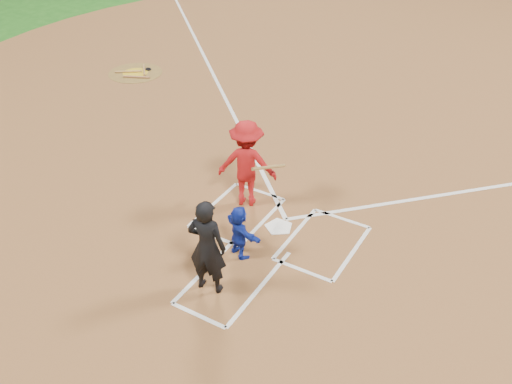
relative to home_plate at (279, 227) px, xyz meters
The scene contains 13 objects.
ground 0.02m from the home_plate, ahead, with size 120.00×120.00×0.00m, color #1B5715.
home_plate_dirt 6.00m from the home_plate, 90.00° to the left, with size 28.00×28.00×0.01m, color brown.
home_plate is the anchor object (origin of this frame).
on_deck_circle 9.13m from the home_plate, 148.76° to the left, with size 1.70×1.70×0.01m, color brown.
on_deck_logo 9.13m from the home_plate, 148.76° to the left, with size 0.80×0.80×0.00m, color gold.
on_deck_bat_a 9.13m from the home_plate, 146.93° to the left, with size 0.06×0.06×0.84m, color #AB763E.
on_deck_bat_b 9.25m from the home_plate, 149.93° to the left, with size 0.06×0.06×0.84m, color #AA783E.
on_deck_bat_c 8.71m from the home_plate, 149.42° to the left, with size 0.06×0.06×0.84m, color #A4673C.
bat_weight_donut 9.17m from the home_plate, 145.98° to the left, with size 0.19×0.19×0.05m, color black.
catcher 1.26m from the home_plate, 101.91° to the right, with size 1.00×0.32×1.08m, color #152CAC.
umpire 2.34m from the home_plate, 95.86° to the right, with size 0.67×0.44×1.84m, color black.
chalk_markings 5.29m from the home_plate, 90.00° to the left, with size 28.35×17.32×0.01m.
batter_at_plate 1.46m from the home_plate, 156.62° to the left, with size 1.49×1.10×1.91m.
Camera 1 is at (4.24, -8.09, 7.04)m, focal length 40.00 mm.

